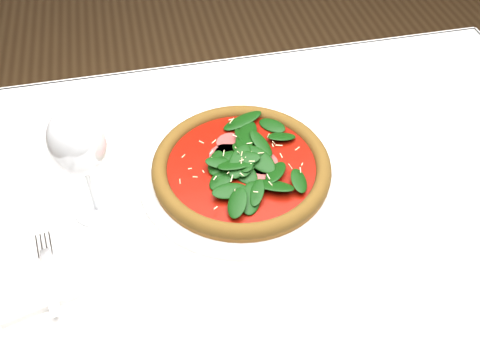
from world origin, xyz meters
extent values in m
plane|color=brown|center=(0.00, 0.00, 0.00)|extent=(6.00, 6.00, 0.00)
cube|color=white|center=(0.00, 0.00, 0.73)|extent=(1.20, 0.80, 0.04)
cylinder|color=#47311C|center=(-0.54, 0.34, 0.35)|extent=(0.06, 0.06, 0.71)
cylinder|color=#47311C|center=(0.54, 0.34, 0.35)|extent=(0.06, 0.06, 0.71)
cube|color=white|center=(0.00, 0.40, 0.64)|extent=(1.20, 0.01, 0.22)
cylinder|color=silver|center=(-0.07, 0.04, 0.76)|extent=(0.37, 0.37, 0.01)
torus|color=silver|center=(-0.07, 0.04, 0.76)|extent=(0.37, 0.37, 0.01)
cylinder|color=#936023|center=(-0.07, 0.04, 0.77)|extent=(0.35, 0.35, 0.01)
torus|color=olive|center=(-0.07, 0.04, 0.78)|extent=(0.35, 0.35, 0.03)
cylinder|color=#911305|center=(-0.07, 0.04, 0.78)|extent=(0.29, 0.29, 0.00)
cylinder|color=#9C463E|center=(-0.07, 0.04, 0.78)|extent=(0.25, 0.25, 0.00)
ellipsoid|color=#0A380A|center=(-0.07, 0.04, 0.79)|extent=(0.28, 0.28, 0.03)
cylinder|color=beige|center=(-0.07, 0.04, 0.80)|extent=(0.25, 0.25, 0.00)
cylinder|color=silver|center=(-0.33, 0.01, 0.75)|extent=(0.08, 0.08, 0.00)
cylinder|color=silver|center=(-0.33, 0.01, 0.81)|extent=(0.01, 0.01, 0.11)
ellipsoid|color=silver|center=(-0.33, 0.01, 0.91)|extent=(0.09, 0.09, 0.12)
cube|color=white|center=(-0.41, -0.13, 0.76)|extent=(0.18, 0.11, 0.01)
cube|color=silver|center=(-0.41, -0.13, 0.77)|extent=(0.03, 0.13, 0.00)
cube|color=silver|center=(-0.42, -0.06, 0.77)|extent=(0.03, 0.05, 0.00)
camera|label=1|loc=(-0.22, -0.61, 1.47)|focal=40.00mm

